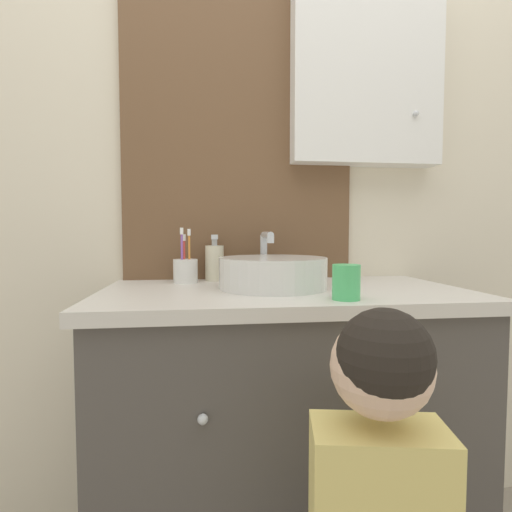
% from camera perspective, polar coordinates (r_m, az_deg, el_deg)
% --- Properties ---
extents(wall_back, '(3.20, 0.18, 2.50)m').
position_cam_1_polar(wall_back, '(1.50, 2.32, 12.25)').
color(wall_back, beige).
rests_on(wall_back, ground_plane).
extents(vanity_counter, '(1.06, 0.59, 0.89)m').
position_cam_1_polar(vanity_counter, '(1.32, 3.92, -23.98)').
color(vanity_counter, '#4C4742').
rests_on(vanity_counter, ground_plane).
extents(sink_basin, '(0.32, 0.37, 0.17)m').
position_cam_1_polar(sink_basin, '(1.19, 2.43, -2.26)').
color(sink_basin, silver).
rests_on(sink_basin, vanity_counter).
extents(toothbrush_holder, '(0.08, 0.08, 0.18)m').
position_cam_1_polar(toothbrush_holder, '(1.33, -10.05, -1.92)').
color(toothbrush_holder, silver).
rests_on(toothbrush_holder, vanity_counter).
extents(soap_dispenser, '(0.06, 0.06, 0.16)m').
position_cam_1_polar(soap_dispenser, '(1.38, -5.94, -0.88)').
color(soap_dispenser, beige).
rests_on(soap_dispenser, vanity_counter).
extents(drinking_cup, '(0.07, 0.07, 0.09)m').
position_cam_1_polar(drinking_cup, '(1.01, 12.76, -3.67)').
color(drinking_cup, '#4CC670').
rests_on(drinking_cup, vanity_counter).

